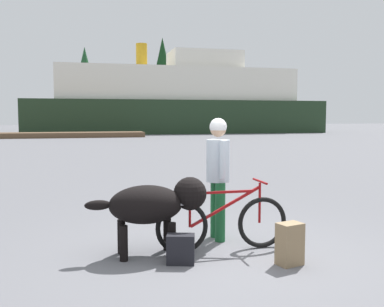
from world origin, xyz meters
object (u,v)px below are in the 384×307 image
(bicycle, at_px, (222,222))
(person_cyclist, at_px, (218,167))
(handbag_pannier, at_px, (181,249))
(backpack, at_px, (290,244))
(dog, at_px, (155,204))
(ferry_boat, at_px, (178,102))

(bicycle, relative_size, person_cyclist, 1.03)
(bicycle, bearing_deg, handbag_pannier, -149.80)
(person_cyclist, bearing_deg, bicycle, -101.67)
(handbag_pannier, bearing_deg, backpack, -15.26)
(bicycle, xyz_separation_m, dog, (-0.84, 0.05, 0.27))
(backpack, xyz_separation_m, handbag_pannier, (-1.21, 0.33, -0.07))
(bicycle, xyz_separation_m, person_cyclist, (0.11, 0.52, 0.64))
(bicycle, xyz_separation_m, backpack, (0.60, -0.69, -0.12))
(dog, xyz_separation_m, backpack, (1.44, -0.74, -0.39))
(backpack, bearing_deg, ferry_boat, 79.80)
(bicycle, bearing_deg, ferry_boat, 78.76)
(backpack, height_order, handbag_pannier, backpack)
(ferry_boat, bearing_deg, person_cyclist, -101.23)
(bicycle, relative_size, handbag_pannier, 5.03)
(ferry_boat, bearing_deg, backpack, -100.20)
(handbag_pannier, distance_m, ferry_boat, 39.94)
(backpack, distance_m, handbag_pannier, 1.26)
(person_cyclist, height_order, handbag_pannier, person_cyclist)
(bicycle, distance_m, person_cyclist, 0.83)
(bicycle, height_order, dog, dog)
(bicycle, relative_size, ferry_boat, 0.06)
(handbag_pannier, bearing_deg, ferry_boat, 78.00)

